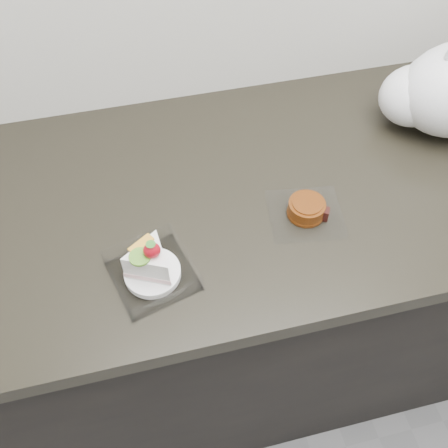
# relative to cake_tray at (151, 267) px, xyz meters

# --- Properties ---
(counter) EXTENTS (2.04, 0.64, 0.90)m
(counter) POSITION_rel_cake_tray_xyz_m (0.36, 0.17, -0.48)
(counter) COLOR black
(counter) RESTS_ON ground
(cake_tray) EXTENTS (0.17, 0.17, 0.11)m
(cake_tray) POSITION_rel_cake_tray_xyz_m (0.00, 0.00, 0.00)
(cake_tray) COLOR white
(cake_tray) RESTS_ON counter
(mooncake_wrap) EXTENTS (0.16, 0.15, 0.03)m
(mooncake_wrap) POSITION_rel_cake_tray_xyz_m (0.31, 0.07, -0.02)
(mooncake_wrap) COLOR white
(mooncake_wrap) RESTS_ON counter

